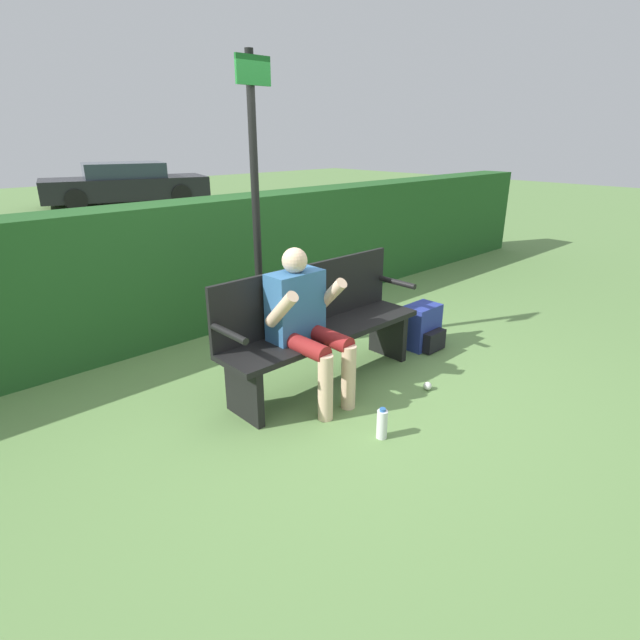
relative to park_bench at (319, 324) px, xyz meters
The scene contains 9 objects.
ground_plane 0.51m from the park_bench, 90.00° to the right, with size 40.00×40.00×0.00m, color #668E4C.
hedge_back 1.78m from the park_bench, 90.00° to the left, with size 12.00×0.51×1.34m.
park_bench is the anchor object (origin of this frame).
person_seated 0.34m from the park_bench, 153.08° to the right, with size 0.57×0.62×1.18m.
backpack 1.26m from the park_bench, ahead, with size 0.35×0.32×0.42m.
water_bottle 1.04m from the park_bench, 106.73° to the right, with size 0.07×0.07×0.23m.
signpost 1.24m from the park_bench, 88.47° to the left, with size 0.33×0.09×2.59m.
parked_car 12.69m from the park_bench, 73.53° to the left, with size 4.86×2.95×1.19m.
litter_crumple 1.02m from the park_bench, 54.81° to the right, with size 0.07×0.07×0.07m.
Camera 1 is at (-2.59, -2.70, 1.96)m, focal length 28.00 mm.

